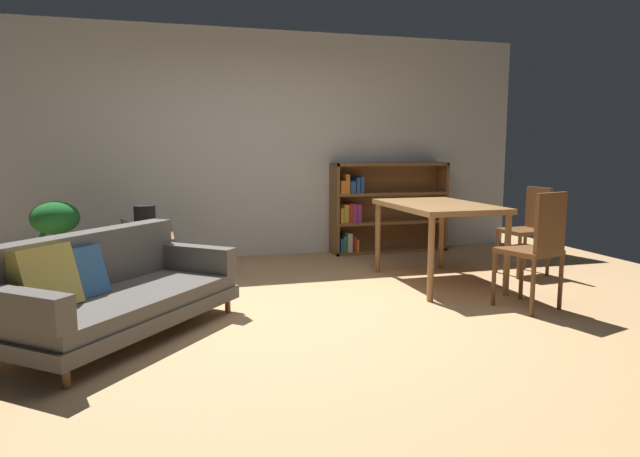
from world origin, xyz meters
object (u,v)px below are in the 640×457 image
object	(u,v)px
potted_floor_plant	(56,234)
bookshelf	(380,208)
media_console	(151,258)
open_laptop	(144,227)
desk_speaker	(145,220)
dining_table	(438,212)
dining_chair_far	(537,245)
dining_chair_near	(529,226)
fabric_couch	(107,290)

from	to	relation	value
potted_floor_plant	bookshelf	world-z (taller)	bookshelf
media_console	potted_floor_plant	world-z (taller)	potted_floor_plant
open_laptop	media_console	bearing A→B (deg)	-71.68
desk_speaker	dining_table	size ratio (longest dim) A/B	0.21
open_laptop	dining_chair_far	size ratio (longest dim) A/B	0.44
dining_chair_near	dining_table	bearing A→B (deg)	-174.50
fabric_couch	bookshelf	world-z (taller)	bookshelf
potted_floor_plant	dining_table	world-z (taller)	potted_floor_plant
potted_floor_plant	open_laptop	bearing A→B (deg)	3.34
dining_table	dining_chair_near	xyz separation A→B (m)	(1.11, 0.11, -0.19)
media_console	potted_floor_plant	xyz separation A→B (m)	(-0.85, 0.12, 0.26)
open_laptop	desk_speaker	size ratio (longest dim) A/B	1.55
potted_floor_plant	dining_table	bearing A→B (deg)	-13.45
potted_floor_plant	dining_chair_far	xyz separation A→B (m)	(3.87, -1.92, 0.03)
dining_chair_far	bookshelf	distance (m)	2.84
dining_chair_near	dining_chair_far	size ratio (longest dim) A/B	0.94
dining_table	desk_speaker	bearing A→B (deg)	168.96
dining_chair_near	potted_floor_plant	bearing A→B (deg)	170.97
media_console	bookshelf	size ratio (longest dim) A/B	0.79
open_laptop	desk_speaker	xyz separation A→B (m)	(0.02, -0.36, 0.11)
open_laptop	dining_table	size ratio (longest dim) A/B	0.32
desk_speaker	bookshelf	distance (m)	3.10
fabric_couch	potted_floor_plant	distance (m)	1.77
dining_chair_far	dining_chair_near	bearing A→B (deg)	56.39
dining_chair_far	bookshelf	world-z (taller)	bookshelf
fabric_couch	dining_chair_far	bearing A→B (deg)	-4.38
dining_table	dining_chair_near	bearing A→B (deg)	5.50
desk_speaker	dining_chair_near	xyz separation A→B (m)	(3.84, -0.42, -0.14)
dining_chair_near	media_console	bearing A→B (deg)	170.70
dining_table	bookshelf	world-z (taller)	bookshelf
bookshelf	potted_floor_plant	bearing A→B (deg)	-165.97
fabric_couch	dining_table	world-z (taller)	dining_table
dining_table	dining_chair_near	distance (m)	1.14
desk_speaker	bookshelf	bearing A→B (deg)	23.40
open_laptop	dining_table	distance (m)	2.89
fabric_couch	open_laptop	distance (m)	1.74
fabric_couch	open_laptop	size ratio (longest dim) A/B	4.40
dining_table	bookshelf	size ratio (longest dim) A/B	0.89
media_console	fabric_couch	bearing A→B (deg)	-99.90
desk_speaker	dining_chair_near	size ratio (longest dim) A/B	0.30
potted_floor_plant	dining_chair_near	size ratio (longest dim) A/B	0.90
potted_floor_plant	dining_chair_far	size ratio (longest dim) A/B	0.84
open_laptop	desk_speaker	world-z (taller)	desk_speaker
dining_chair_near	dining_chair_far	world-z (taller)	dining_chair_far
bookshelf	open_laptop	bearing A→B (deg)	-163.13
media_console	dining_table	world-z (taller)	dining_table
dining_chair_far	desk_speaker	bearing A→B (deg)	152.34
open_laptop	dining_chair_near	bearing A→B (deg)	-11.52
dining_chair_far	dining_table	bearing A→B (deg)	107.18
fabric_couch	dining_table	size ratio (longest dim) A/B	1.40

